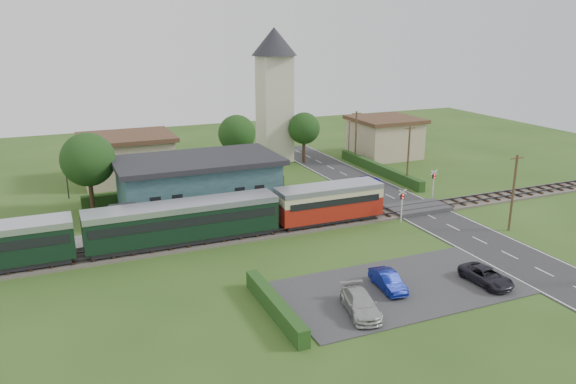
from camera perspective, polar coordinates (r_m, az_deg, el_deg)
name	(u,v)px	position (r m, az deg, el deg)	size (l,w,h in m)	color
ground	(339,230)	(51.06, 5.16, -3.91)	(120.00, 120.00, 0.00)	#2D4C19
railway_track	(329,222)	(52.68, 4.14, -3.10)	(76.00, 3.20, 0.49)	#4C443D
road	(430,216)	(56.26, 14.20, -2.38)	(6.00, 70.00, 0.05)	#28282B
car_park	(400,288)	(40.94, 11.31, -9.53)	(17.00, 9.00, 0.08)	#333335
crossing_deck	(418,208)	(57.70, 13.02, -1.61)	(6.20, 3.40, 0.45)	#333335
platform	(216,225)	(52.01, -7.36, -3.33)	(30.00, 3.00, 0.45)	gray
equipment_hut	(125,221)	(50.11, -16.25, -2.82)	(2.30, 2.30, 2.55)	beige
station_building	(199,183)	(56.61, -9.07, 0.88)	(16.00, 9.00, 5.30)	#416C71
train	(145,226)	(47.11, -14.34, -3.36)	(43.20, 2.90, 3.40)	#232328
church_tower	(274,85)	(75.74, -1.39, 10.84)	(6.00, 6.00, 17.60)	beige
house_west	(127,158)	(69.13, -16.00, 3.39)	(10.80, 8.80, 5.50)	tan
house_east	(385,137)	(80.15, 9.79, 5.56)	(8.80, 8.80, 5.50)	tan
hedge_carpark	(275,306)	(36.60, -1.31, -11.51)	(0.80, 9.00, 1.20)	#193814
hedge_roadside	(379,169)	(70.98, 9.22, 2.34)	(0.80, 18.00, 1.20)	#193814
hedge_station	(189,191)	(61.39, -10.03, 0.09)	(22.00, 0.80, 1.30)	#193814
tree_a	(88,160)	(57.45, -19.67, 3.10)	(5.20, 5.20, 8.00)	#332316
tree_b	(237,134)	(69.48, -5.21, 5.91)	(4.60, 4.60, 7.34)	#332316
tree_c	(304,128)	(74.96, 1.64, 6.48)	(4.20, 4.20, 6.78)	#332316
utility_pole_b	(513,192)	(53.62, 21.90, 0.01)	(1.40, 0.22, 7.00)	#473321
utility_pole_c	(408,155)	(65.45, 12.13, 3.69)	(1.40, 0.22, 7.00)	#473321
utility_pole_d	(356,137)	(75.33, 6.90, 5.62)	(1.40, 0.22, 7.00)	#473321
crossing_signal_near	(402,201)	(53.25, 11.52, -0.89)	(0.84, 0.28, 3.28)	silver
crossing_signal_far	(434,180)	(61.09, 14.58, 1.17)	(0.84, 0.28, 3.28)	silver
streetlamp_west	(66,171)	(63.75, -21.64, 2.00)	(0.30, 0.30, 5.15)	#3F3F47
streetlamp_east	(349,133)	(80.59, 6.24, 5.93)	(0.30, 0.30, 5.15)	#3F3F47
car_on_road	(367,180)	(65.49, 8.03, 1.19)	(1.32, 3.28, 1.12)	#0505A7
car_park_blue	(388,281)	(40.29, 10.10, -8.86)	(1.32, 3.77, 1.24)	navy
car_park_silver	(360,303)	(36.91, 7.37, -11.17)	(1.84, 4.53, 1.31)	#B5B5B5
car_park_dark	(486,276)	(42.87, 19.51, -8.04)	(1.94, 4.20, 1.17)	#221F29
pedestrian_near	(305,203)	(54.73, 1.72, -1.11)	(0.54, 0.36, 1.49)	gray
pedestrian_far	(152,222)	(50.19, -13.61, -2.96)	(0.96, 0.75, 1.98)	gray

